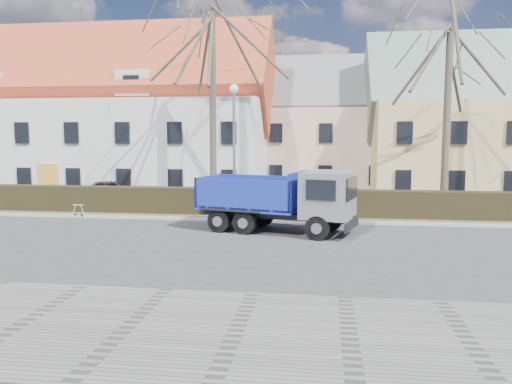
# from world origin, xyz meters

# --- Properties ---
(ground) EXTENTS (120.00, 120.00, 0.00)m
(ground) POSITION_xyz_m (0.00, 0.00, 0.00)
(ground) COLOR #353537
(sidewalk_near) EXTENTS (80.00, 5.00, 0.08)m
(sidewalk_near) POSITION_xyz_m (0.00, -8.50, 0.04)
(sidewalk_near) COLOR slate
(sidewalk_near) RESTS_ON ground
(curb_far) EXTENTS (80.00, 0.30, 0.12)m
(curb_far) POSITION_xyz_m (0.00, 4.60, 0.06)
(curb_far) COLOR #A09E99
(curb_far) RESTS_ON ground
(grass_strip) EXTENTS (80.00, 3.00, 0.10)m
(grass_strip) POSITION_xyz_m (0.00, 6.20, 0.05)
(grass_strip) COLOR #464E2C
(grass_strip) RESTS_ON ground
(hedge) EXTENTS (60.00, 0.90, 1.30)m
(hedge) POSITION_xyz_m (0.00, 6.00, 0.65)
(hedge) COLOR black
(hedge) RESTS_ON ground
(building_white) EXTENTS (26.80, 10.80, 9.50)m
(building_white) POSITION_xyz_m (-13.00, 16.00, 4.75)
(building_white) COLOR silver
(building_white) RESTS_ON ground
(building_pink) EXTENTS (10.80, 8.80, 8.00)m
(building_pink) POSITION_xyz_m (4.00, 20.00, 4.00)
(building_pink) COLOR #D6AC97
(building_pink) RESTS_ON ground
(building_yellow) EXTENTS (18.80, 10.80, 8.50)m
(building_yellow) POSITION_xyz_m (16.00, 17.00, 4.25)
(building_yellow) COLOR tan
(building_yellow) RESTS_ON ground
(tree_1) EXTENTS (9.20, 9.20, 12.65)m
(tree_1) POSITION_xyz_m (-2.00, 8.50, 6.33)
(tree_1) COLOR #453D30
(tree_1) RESTS_ON ground
(tree_2) EXTENTS (8.00, 8.00, 11.00)m
(tree_2) POSITION_xyz_m (10.00, 8.50, 5.50)
(tree_2) COLOR #453D30
(tree_2) RESTS_ON ground
(dump_truck) EXTENTS (7.01, 4.06, 2.64)m
(dump_truck) POSITION_xyz_m (1.78, 2.34, 1.32)
(dump_truck) COLOR navy
(dump_truck) RESTS_ON ground
(streetlight) EXTENTS (0.51, 0.51, 6.55)m
(streetlight) POSITION_xyz_m (-0.58, 7.00, 3.28)
(streetlight) COLOR gray
(streetlight) RESTS_ON ground
(cart_frame) EXTENTS (0.82, 0.50, 0.73)m
(cart_frame) POSITION_xyz_m (-7.99, 4.50, 0.36)
(cart_frame) COLOR silver
(cart_frame) RESTS_ON ground
(parked_car_a) EXTENTS (4.03, 2.56, 1.28)m
(parked_car_a) POSITION_xyz_m (-8.79, 10.79, 0.64)
(parked_car_a) COLOR #27272B
(parked_car_a) RESTS_ON ground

